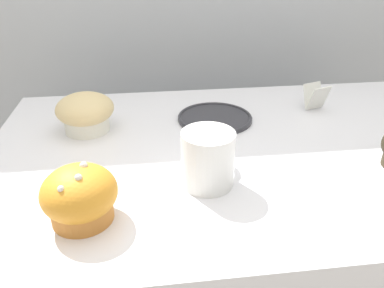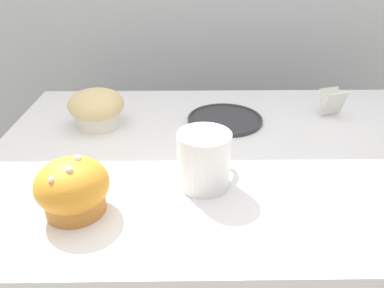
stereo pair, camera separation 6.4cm
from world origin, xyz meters
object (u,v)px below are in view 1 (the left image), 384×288
Objects in this scene: coffee_cup at (208,157)px; serving_plate at (215,118)px; muffin_back_left at (80,196)px; muffin_front_center at (85,112)px.

serving_plate is at bearing 76.83° from coffee_cup.
coffee_cup reaches higher than muffin_back_left.
muffin_back_left is (0.03, -0.29, -0.00)m from muffin_front_center.
muffin_front_center reaches higher than serving_plate.
serving_plate is (0.06, 0.24, -0.04)m from coffee_cup.
muffin_front_center is 0.31m from coffee_cup.
coffee_cup is at bearing 19.46° from muffin_back_left.
muffin_back_left is at bearing -160.54° from coffee_cup.
coffee_cup reaches higher than muffin_front_center.
coffee_cup reaches higher than serving_plate.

